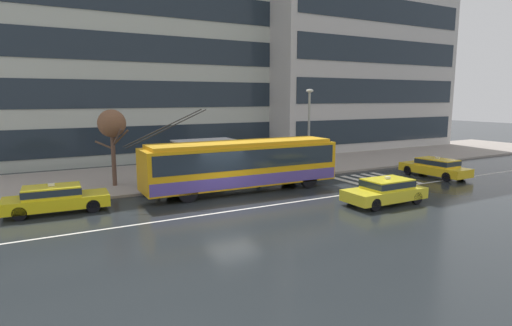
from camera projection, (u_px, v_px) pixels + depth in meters
ground_plane at (233, 204)px, 21.19m from camera, size 160.00×160.00×0.00m
sidewalk_slab at (177, 174)px, 28.99m from camera, size 80.00×10.00×0.14m
crosswalk_stripe_edge_near at (354, 183)px, 26.34m from camera, size 0.44×4.40×0.01m
crosswalk_stripe_inner_a at (365, 182)px, 26.77m from camera, size 0.44×4.40×0.01m
crosswalk_stripe_center at (375, 180)px, 27.20m from camera, size 0.44×4.40×0.01m
crosswalk_stripe_inner_b at (385, 179)px, 27.63m from camera, size 0.44×4.40×0.01m
crosswalk_stripe_edge_far at (395, 178)px, 28.06m from camera, size 0.44×4.40×0.01m
lane_centre_line at (244, 209)px, 20.15m from camera, size 72.00×0.14×0.01m
trolleybus at (242, 164)px, 23.89m from camera, size 12.23×2.74×4.73m
taxi_cross_traffic at (436, 167)px, 28.23m from camera, size 1.95×4.61×1.39m
taxi_oncoming_far at (385, 190)px, 21.12m from camera, size 4.30×1.86×1.39m
taxi_queued_behind_bus at (55, 198)px, 19.51m from camera, size 4.68×2.05×1.39m
bus_shelter at (203, 149)px, 26.08m from camera, size 3.75×1.87×2.61m
pedestrian_at_shelter at (260, 152)px, 27.40m from camera, size 1.41×1.41×1.99m
pedestrian_approaching_curb at (157, 159)px, 24.70m from camera, size 1.24×1.24×1.98m
street_lamp at (309, 123)px, 28.94m from camera, size 0.60×0.32×5.77m
street_tree_bare at (112, 125)px, 24.36m from camera, size 1.85×2.35×4.51m
office_tower_corner_left at (114, 34)px, 38.36m from camera, size 27.65×14.48×22.12m
office_tower_corner_right at (338, 21)px, 46.01m from camera, size 22.00×14.45×27.32m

